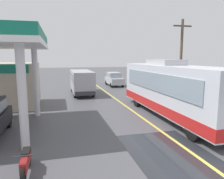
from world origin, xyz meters
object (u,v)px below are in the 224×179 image
object	(u,v)px
coach_bus_main	(172,90)
motorcycle_parked_forecourt	(26,161)
minibus_opposing_lane	(82,80)
car_trailing_behind_bus	(114,78)

from	to	relation	value
coach_bus_main	motorcycle_parked_forecourt	distance (m)	9.72
minibus_opposing_lane	motorcycle_parked_forecourt	world-z (taller)	minibus_opposing_lane
coach_bus_main	minibus_opposing_lane	xyz separation A→B (m)	(-4.71, 10.13, -0.25)
motorcycle_parked_forecourt	car_trailing_behind_bus	distance (m)	22.46
motorcycle_parked_forecourt	minibus_opposing_lane	bearing A→B (deg)	77.09
coach_bus_main	minibus_opposing_lane	distance (m)	11.18
coach_bus_main	car_trailing_behind_bus	distance (m)	15.74
coach_bus_main	car_trailing_behind_bus	xyz separation A→B (m)	(0.29, 15.72, -0.71)
coach_bus_main	car_trailing_behind_bus	size ratio (longest dim) A/B	2.63
car_trailing_behind_bus	coach_bus_main	bearing A→B (deg)	-91.05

